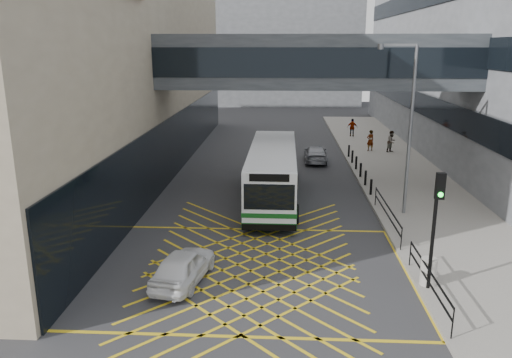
% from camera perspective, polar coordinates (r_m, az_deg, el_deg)
% --- Properties ---
extents(ground, '(120.00, 120.00, 0.00)m').
position_cam_1_polar(ground, '(19.55, -0.64, -10.46)').
color(ground, '#333335').
extents(building_far, '(28.00, 16.00, 18.00)m').
position_cam_1_polar(building_far, '(77.67, 0.76, 15.51)').
color(building_far, slate).
rests_on(building_far, ground).
extents(skybridge, '(20.00, 4.10, 3.00)m').
position_cam_1_polar(skybridge, '(29.67, 6.80, 13.19)').
color(skybridge, '#3C4146').
rests_on(skybridge, ground).
extents(pavement, '(6.00, 54.00, 0.16)m').
position_cam_1_polar(pavement, '(34.56, 16.08, 0.50)').
color(pavement, gray).
rests_on(pavement, ground).
extents(box_junction, '(12.00, 9.00, 0.01)m').
position_cam_1_polar(box_junction, '(19.55, -0.64, -10.45)').
color(box_junction, gold).
rests_on(box_junction, ground).
extents(bus, '(2.81, 10.93, 3.06)m').
position_cam_1_polar(bus, '(27.47, 1.92, 0.76)').
color(bus, white).
rests_on(bus, ground).
extents(car_white, '(2.34, 4.22, 1.27)m').
position_cam_1_polar(car_white, '(18.65, -8.31, -9.79)').
color(car_white, white).
rests_on(car_white, ground).
extents(car_dark, '(2.59, 4.49, 1.32)m').
position_cam_1_polar(car_dark, '(32.26, 2.68, 1.13)').
color(car_dark, black).
rests_on(car_dark, ground).
extents(car_silver, '(1.77, 4.11, 1.27)m').
position_cam_1_polar(car_silver, '(37.38, 6.83, 2.94)').
color(car_silver, '#94959C').
rests_on(car_silver, ground).
extents(traffic_light, '(0.30, 0.49, 4.24)m').
position_cam_1_polar(traffic_light, '(17.84, 19.90, -3.86)').
color(traffic_light, black).
rests_on(traffic_light, pavement).
extents(street_lamp, '(1.90, 0.43, 8.32)m').
position_cam_1_polar(street_lamp, '(25.44, 16.88, 6.47)').
color(street_lamp, slate).
rests_on(street_lamp, pavement).
extents(litter_bin, '(0.57, 0.57, 0.99)m').
position_cam_1_polar(litter_bin, '(19.00, 19.12, -9.96)').
color(litter_bin, '#ADA89E').
rests_on(litter_bin, pavement).
extents(kerb_railings, '(0.05, 12.54, 1.00)m').
position_cam_1_polar(kerb_railings, '(21.39, 16.45, -6.24)').
color(kerb_railings, black).
rests_on(kerb_railings, pavement).
extents(bollards, '(0.14, 10.14, 0.90)m').
position_cam_1_polar(bollards, '(33.91, 11.62, 1.44)').
color(bollards, black).
rests_on(bollards, pavement).
extents(pedestrian_a, '(0.79, 0.68, 1.67)m').
position_cam_1_polar(pedestrian_a, '(41.25, 12.93, 4.32)').
color(pedestrian_a, gray).
rests_on(pedestrian_a, pavement).
extents(pedestrian_b, '(0.95, 0.90, 1.70)m').
position_cam_1_polar(pedestrian_b, '(41.11, 15.24, 4.16)').
color(pedestrian_b, gray).
rests_on(pedestrian_b, pavement).
extents(pedestrian_c, '(1.04, 0.62, 1.65)m').
position_cam_1_polar(pedestrian_c, '(47.46, 10.95, 5.79)').
color(pedestrian_c, gray).
rests_on(pedestrian_c, pavement).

